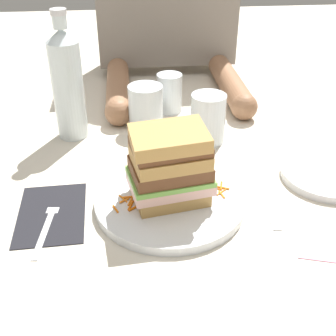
{
  "coord_description": "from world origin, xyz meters",
  "views": [
    {
      "loc": [
        -0.05,
        -0.61,
        0.45
      ],
      "look_at": [
        0.01,
        0.01,
        0.06
      ],
      "focal_mm": 46.33,
      "sensor_mm": 36.0,
      "label": 1
    }
  ],
  "objects_px": {
    "fork": "(48,220)",
    "empty_tumbler_0": "(169,93)",
    "sandwich": "(170,166)",
    "napkin_pink": "(329,239)",
    "knife": "(264,195)",
    "napkin_dark": "(52,213)",
    "empty_tumbler_1": "(146,107)",
    "side_plate": "(327,175)",
    "water_bottle": "(68,83)",
    "main_plate": "(170,201)",
    "juice_glass": "(208,120)"
  },
  "relations": [
    {
      "from": "napkin_pink",
      "to": "knife",
      "type": "bearing_deg",
      "value": 118.18
    },
    {
      "from": "napkin_dark",
      "to": "main_plate",
      "type": "bearing_deg",
      "value": 1.3
    },
    {
      "from": "fork",
      "to": "napkin_pink",
      "type": "height_order",
      "value": "fork"
    },
    {
      "from": "sandwich",
      "to": "water_bottle",
      "type": "distance_m",
      "value": 0.34
    },
    {
      "from": "water_bottle",
      "to": "empty_tumbler_0",
      "type": "distance_m",
      "value": 0.26
    },
    {
      "from": "napkin_dark",
      "to": "napkin_pink",
      "type": "bearing_deg",
      "value": -14.21
    },
    {
      "from": "empty_tumbler_0",
      "to": "sandwich",
      "type": "bearing_deg",
      "value": -95.95
    },
    {
      "from": "empty_tumbler_0",
      "to": "main_plate",
      "type": "bearing_deg",
      "value": -95.91
    },
    {
      "from": "side_plate",
      "to": "knife",
      "type": "bearing_deg",
      "value": -161.72
    },
    {
      "from": "main_plate",
      "to": "empty_tumbler_1",
      "type": "xyz_separation_m",
      "value": [
        -0.02,
        0.3,
        0.04
      ]
    },
    {
      "from": "napkin_dark",
      "to": "empty_tumbler_1",
      "type": "relative_size",
      "value": 1.67
    },
    {
      "from": "empty_tumbler_1",
      "to": "sandwich",
      "type": "bearing_deg",
      "value": -85.84
    },
    {
      "from": "knife",
      "to": "main_plate",
      "type": "bearing_deg",
      "value": -176.84
    },
    {
      "from": "sandwich",
      "to": "juice_glass",
      "type": "height_order",
      "value": "sandwich"
    },
    {
      "from": "napkin_dark",
      "to": "empty_tumbler_1",
      "type": "height_order",
      "value": "empty_tumbler_1"
    },
    {
      "from": "main_plate",
      "to": "napkin_pink",
      "type": "height_order",
      "value": "main_plate"
    },
    {
      "from": "empty_tumbler_0",
      "to": "side_plate",
      "type": "distance_m",
      "value": 0.42
    },
    {
      "from": "fork",
      "to": "empty_tumbler_0",
      "type": "distance_m",
      "value": 0.48
    },
    {
      "from": "water_bottle",
      "to": "empty_tumbler_1",
      "type": "height_order",
      "value": "water_bottle"
    },
    {
      "from": "knife",
      "to": "napkin_dark",
      "type": "bearing_deg",
      "value": -177.85
    },
    {
      "from": "main_plate",
      "to": "napkin_dark",
      "type": "bearing_deg",
      "value": -178.7
    },
    {
      "from": "knife",
      "to": "empty_tumbler_0",
      "type": "relative_size",
      "value": 2.17
    },
    {
      "from": "fork",
      "to": "water_bottle",
      "type": "relative_size",
      "value": 0.62
    },
    {
      "from": "fork",
      "to": "empty_tumbler_0",
      "type": "relative_size",
      "value": 1.8
    },
    {
      "from": "sandwich",
      "to": "knife",
      "type": "height_order",
      "value": "sandwich"
    },
    {
      "from": "knife",
      "to": "empty_tumbler_0",
      "type": "xyz_separation_m",
      "value": [
        -0.13,
        0.37,
        0.04
      ]
    },
    {
      "from": "sandwich",
      "to": "napkin_pink",
      "type": "height_order",
      "value": "sandwich"
    },
    {
      "from": "fork",
      "to": "knife",
      "type": "distance_m",
      "value": 0.37
    },
    {
      "from": "sandwich",
      "to": "empty_tumbler_1",
      "type": "xyz_separation_m",
      "value": [
        -0.02,
        0.3,
        -0.03
      ]
    },
    {
      "from": "water_bottle",
      "to": "side_plate",
      "type": "height_order",
      "value": "water_bottle"
    },
    {
      "from": "main_plate",
      "to": "fork",
      "type": "distance_m",
      "value": 0.2
    },
    {
      "from": "main_plate",
      "to": "empty_tumbler_1",
      "type": "distance_m",
      "value": 0.3
    },
    {
      "from": "sandwich",
      "to": "juice_glass",
      "type": "relative_size",
      "value": 1.39
    },
    {
      "from": "napkin_dark",
      "to": "knife",
      "type": "height_order",
      "value": "same"
    },
    {
      "from": "sandwich",
      "to": "fork",
      "type": "distance_m",
      "value": 0.22
    },
    {
      "from": "napkin_dark",
      "to": "empty_tumbler_0",
      "type": "height_order",
      "value": "empty_tumbler_0"
    },
    {
      "from": "side_plate",
      "to": "napkin_dark",
      "type": "bearing_deg",
      "value": -173.38
    },
    {
      "from": "empty_tumbler_0",
      "to": "empty_tumbler_1",
      "type": "distance_m",
      "value": 0.1
    },
    {
      "from": "fork",
      "to": "sandwich",
      "type": "bearing_deg",
      "value": 7.33
    },
    {
      "from": "sandwich",
      "to": "empty_tumbler_0",
      "type": "height_order",
      "value": "sandwich"
    },
    {
      "from": "sandwich",
      "to": "napkin_pink",
      "type": "distance_m",
      "value": 0.27
    },
    {
      "from": "juice_glass",
      "to": "water_bottle",
      "type": "distance_m",
      "value": 0.3
    },
    {
      "from": "juice_glass",
      "to": "empty_tumbler_0",
      "type": "xyz_separation_m",
      "value": [
        -0.06,
        0.16,
        -0.0
      ]
    },
    {
      "from": "side_plate",
      "to": "napkin_pink",
      "type": "height_order",
      "value": "side_plate"
    },
    {
      "from": "empty_tumbler_1",
      "to": "napkin_pink",
      "type": "bearing_deg",
      "value": -58.35
    },
    {
      "from": "sandwich",
      "to": "fork",
      "type": "xyz_separation_m",
      "value": [
        -0.2,
        -0.03,
        -0.07
      ]
    },
    {
      "from": "knife",
      "to": "side_plate",
      "type": "xyz_separation_m",
      "value": [
        0.13,
        0.04,
        0.01
      ]
    },
    {
      "from": "water_bottle",
      "to": "napkin_pink",
      "type": "distance_m",
      "value": 0.58
    },
    {
      "from": "napkin_dark",
      "to": "empty_tumbler_0",
      "type": "relative_size",
      "value": 1.77
    },
    {
      "from": "empty_tumbler_1",
      "to": "napkin_pink",
      "type": "height_order",
      "value": "empty_tumbler_1"
    }
  ]
}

